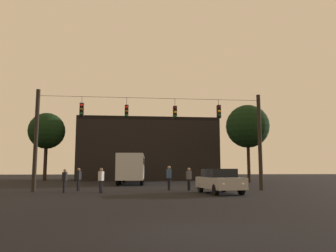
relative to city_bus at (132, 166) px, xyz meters
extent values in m
plane|color=black|center=(1.33, -4.12, -1.87)|extent=(168.00, 168.00, 0.00)
cylinder|color=black|center=(-6.60, -12.67, 1.64)|extent=(0.28, 0.28, 7.01)
cylinder|color=black|center=(9.26, -12.67, 1.64)|extent=(0.28, 0.28, 7.01)
cylinder|color=black|center=(1.33, -12.67, 4.71)|extent=(15.86, 0.02, 0.02)
cylinder|color=black|center=(-3.61, -12.67, 4.47)|extent=(0.03, 0.03, 0.46)
cube|color=black|center=(-3.61, -12.67, 3.77)|extent=(0.26, 0.32, 0.95)
sphere|color=red|center=(-3.61, -12.85, 4.07)|extent=(0.20, 0.20, 0.20)
sphere|color=#5B3D0C|center=(-3.61, -12.85, 3.77)|extent=(0.20, 0.20, 0.20)
sphere|color=#0C4219|center=(-3.61, -12.85, 3.47)|extent=(0.20, 0.20, 0.20)
cylinder|color=black|center=(-0.48, -12.67, 4.43)|extent=(0.03, 0.03, 0.54)
cube|color=black|center=(-0.48, -12.67, 3.69)|extent=(0.26, 0.32, 0.95)
sphere|color=red|center=(-0.48, -12.85, 3.99)|extent=(0.20, 0.20, 0.20)
sphere|color=#5B3D0C|center=(-0.48, -12.85, 3.69)|extent=(0.20, 0.20, 0.20)
sphere|color=#0C4219|center=(-0.48, -12.85, 3.39)|extent=(0.20, 0.20, 0.20)
cylinder|color=black|center=(2.99, -12.67, 4.43)|extent=(0.03, 0.03, 0.54)
cube|color=black|center=(2.99, -12.67, 3.69)|extent=(0.26, 0.32, 0.95)
sphere|color=#510A0A|center=(2.99, -12.85, 3.99)|extent=(0.20, 0.20, 0.20)
sphere|color=orange|center=(2.99, -12.85, 3.69)|extent=(0.20, 0.20, 0.20)
sphere|color=#0C4219|center=(2.99, -12.85, 3.39)|extent=(0.20, 0.20, 0.20)
cylinder|color=black|center=(6.23, -12.67, 4.50)|extent=(0.03, 0.03, 0.41)
cube|color=black|center=(6.23, -12.67, 3.82)|extent=(0.26, 0.32, 0.95)
sphere|color=#510A0A|center=(6.23, -12.85, 4.12)|extent=(0.20, 0.20, 0.20)
sphere|color=orange|center=(6.23, -12.85, 3.82)|extent=(0.20, 0.20, 0.20)
sphere|color=#0C4219|center=(6.23, -12.85, 3.52)|extent=(0.20, 0.20, 0.20)
cube|color=#B7BCC6|center=(0.00, 0.01, -0.12)|extent=(3.04, 11.11, 2.50)
cube|color=black|center=(0.00, 0.01, 0.49)|extent=(3.04, 10.45, 0.70)
cylinder|color=black|center=(-0.91, 4.02, -1.37)|extent=(0.33, 1.01, 1.00)
cylinder|color=black|center=(1.30, 3.91, -1.37)|extent=(0.33, 1.01, 1.00)
cylinder|color=black|center=(-1.22, -2.13, -1.37)|extent=(0.33, 1.01, 1.00)
cylinder|color=black|center=(1.00, -2.24, -1.37)|extent=(0.33, 1.01, 1.00)
cylinder|color=black|center=(-1.31, -4.11, -1.37)|extent=(0.33, 1.01, 1.00)
cylinder|color=black|center=(0.90, -4.22, -1.37)|extent=(0.33, 1.01, 1.00)
cube|color=beige|center=(0.16, 3.30, 0.49)|extent=(2.60, 0.92, 0.56)
cube|color=beige|center=(-0.13, -2.74, 0.49)|extent=(2.60, 0.92, 0.56)
cube|color=#99999E|center=(5.35, -15.84, -1.21)|extent=(2.23, 4.46, 0.68)
cube|color=black|center=(5.33, -15.69, -0.61)|extent=(1.82, 2.47, 0.52)
cylinder|color=black|center=(6.28, -17.17, -1.55)|extent=(0.28, 0.66, 0.64)
cylinder|color=black|center=(4.71, -17.33, -1.55)|extent=(0.28, 0.66, 0.64)
cylinder|color=black|center=(5.99, -14.35, -1.55)|extent=(0.28, 0.66, 0.64)
cylinder|color=black|center=(4.41, -14.51, -1.55)|extent=(0.28, 0.66, 0.64)
sphere|color=white|center=(6.14, -17.87, -1.21)|extent=(0.18, 0.18, 0.18)
sphere|color=white|center=(4.99, -17.99, -1.21)|extent=(0.18, 0.18, 0.18)
cylinder|color=black|center=(-4.37, -13.96, -1.49)|extent=(0.14, 0.14, 0.75)
cylinder|color=black|center=(-4.35, -13.80, -1.49)|extent=(0.14, 0.14, 0.75)
cube|color=black|center=(-4.36, -13.88, -0.83)|extent=(0.28, 0.39, 0.56)
sphere|color=#8C6B51|center=(-4.36, -13.88, -0.45)|extent=(0.20, 0.20, 0.20)
cylinder|color=black|center=(-1.95, -14.58, -1.48)|extent=(0.14, 0.14, 0.78)
cylinder|color=black|center=(-2.01, -14.73, -1.48)|extent=(0.14, 0.14, 0.78)
cube|color=silver|center=(-1.98, -14.65, -0.79)|extent=(0.36, 0.42, 0.58)
sphere|color=#8C6B51|center=(-1.98, -14.65, -0.39)|extent=(0.21, 0.21, 0.21)
cylinder|color=black|center=(-3.77, -12.16, -1.47)|extent=(0.14, 0.14, 0.78)
cylinder|color=black|center=(-3.72, -12.01, -1.47)|extent=(0.14, 0.14, 0.78)
cube|color=black|center=(-3.75, -12.08, -0.79)|extent=(0.35, 0.42, 0.59)
sphere|color=#8C6B51|center=(-3.75, -12.08, -0.39)|extent=(0.21, 0.21, 0.21)
cylinder|color=black|center=(3.97, -12.46, -1.47)|extent=(0.14, 0.14, 0.79)
cylinder|color=black|center=(4.03, -12.61, -1.47)|extent=(0.14, 0.14, 0.79)
cube|color=#4C4C56|center=(4.00, -12.53, -0.77)|extent=(0.36, 0.42, 0.60)
sphere|color=#8C6B51|center=(4.00, -12.53, -0.37)|extent=(0.22, 0.22, 0.22)
cylinder|color=black|center=(2.61, -11.86, -1.43)|extent=(0.14, 0.14, 0.86)
cylinder|color=black|center=(2.66, -12.01, -1.43)|extent=(0.14, 0.14, 0.86)
cube|color=#2D4C7F|center=(2.64, -11.94, -0.68)|extent=(0.33, 0.41, 0.65)
sphere|color=#8C6B51|center=(2.64, -11.94, -0.24)|extent=(0.23, 0.23, 0.23)
cube|color=black|center=(2.38, 16.08, 2.33)|extent=(19.96, 12.10, 8.39)
cube|color=black|center=(2.38, 16.08, 6.77)|extent=(19.96, 12.10, 0.50)
cylinder|color=black|center=(-11.76, 11.49, 0.68)|extent=(0.47, 0.47, 5.09)
sphere|color=black|center=(-11.76, 11.49, 4.96)|extent=(4.97, 4.97, 4.97)
cylinder|color=black|center=(13.63, 2.12, 0.55)|extent=(0.37, 0.37, 4.82)
sphere|color=black|center=(13.63, 2.12, 4.74)|extent=(5.10, 5.10, 5.10)
camera|label=1|loc=(-0.12, -36.56, -0.43)|focal=36.23mm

